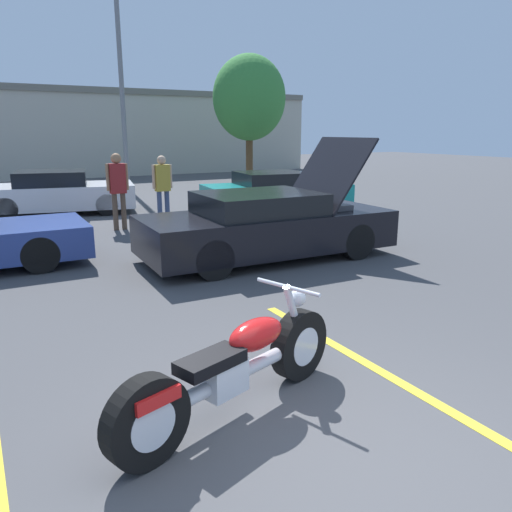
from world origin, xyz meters
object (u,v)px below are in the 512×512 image
Objects in this scene: light_pole at (122,62)px; spectator_near_motorcycle at (118,184)px; parked_car_right_row at (276,192)px; tree_background at (249,98)px; spectator_midground at (162,183)px; show_car_hood_open at (268,225)px; motorcycle at (234,369)px; parked_car_mid_right_row at (58,193)px.

spectator_near_motorcycle is at bearing -107.45° from light_pole.
light_pole is 9.02m from parked_car_right_row.
tree_background reaches higher than spectator_midground.
show_car_hood_open reaches higher than spectator_midground.
motorcycle is at bearing -106.02° from spectator_midground.
tree_background is 1.20× the size of show_car_hood_open.
parked_car_right_row is 2.54× the size of spectator_midground.
spectator_midground is (1.20, 0.28, -0.06)m from spectator_near_motorcycle.
light_pole is 17.61m from motorcycle.
motorcycle is at bearing -119.45° from tree_background.
show_car_hood_open is at bearing 37.85° from motorcycle.
light_pole is 2.01× the size of parked_car_mid_right_row.
spectator_near_motorcycle is at bearing -134.01° from tree_background.
parked_car_mid_right_row is 3.51m from spectator_near_motorcycle.
spectator_midground is (2.52, 8.77, 0.61)m from motorcycle.
spectator_near_motorcycle is (-8.35, -8.64, -2.65)m from tree_background.
spectator_near_motorcycle is at bearing -63.76° from parked_car_mid_right_row.
motorcycle is 5.31m from show_car_hood_open.
motorcycle is at bearing -80.35° from parked_car_mid_right_row.
light_pole reaches higher than tree_background.
show_car_hood_open is 2.74× the size of spectator_midground.
light_pole is at bearing 66.18° from parked_car_mid_right_row.
parked_car_mid_right_row is at bearing 104.35° from spectator_near_motorcycle.
motorcycle is 0.54× the size of parked_car_right_row.
show_car_hood_open is (2.98, 4.39, 0.21)m from motorcycle.
show_car_hood_open is 5.45m from parked_car_right_row.
tree_background is 11.33m from spectator_midground.
parked_car_mid_right_row is (-9.21, -5.27, -3.15)m from tree_background.
spectator_midground reaches higher than parked_car_mid_right_row.
spectator_midground is at bearing -169.33° from parked_car_right_row.
tree_background is 2.39× the size of motorcycle.
light_pole is at bearing 58.86° from motorcycle.
tree_background is 9.52m from parked_car_right_row.
parked_car_mid_right_row is at bearing -150.20° from tree_background.
spectator_near_motorcycle is (-2.55, -8.11, -3.75)m from light_pole.
light_pole is 9.29m from spectator_near_motorcycle.
light_pole reaches higher than parked_car_right_row.
show_car_hood_open is at bearing -84.02° from spectator_midground.
parked_car_mid_right_row is at bearing 69.77° from motorcycle.
light_pole is at bearing 113.36° from parked_car_right_row.
tree_background is at bearing 64.55° from show_car_hood_open.
show_car_hood_open reaches higher than parked_car_right_row.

